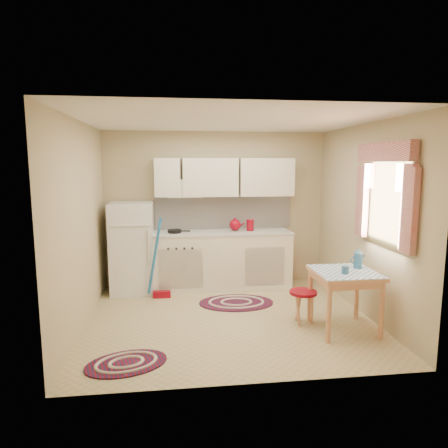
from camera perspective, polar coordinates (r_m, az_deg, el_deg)
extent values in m
plane|color=tan|center=(5.34, 0.69, -13.20)|extent=(3.60, 3.60, 0.00)
cube|color=silver|center=(4.99, 0.74, 14.56)|extent=(3.60, 3.20, 0.04)
cube|color=tan|center=(6.59, -1.17, 2.20)|extent=(3.60, 0.04, 2.50)
cube|color=tan|center=(3.46, 4.32, -3.63)|extent=(3.60, 0.04, 2.50)
cube|color=tan|center=(5.09, -19.79, -0.18)|extent=(0.04, 3.20, 2.50)
cube|color=tan|center=(5.55, 19.46, 0.52)|extent=(0.04, 3.20, 2.50)
cube|color=silver|center=(6.59, -0.08, 1.73)|extent=(2.25, 0.03, 0.55)
cube|color=#EDE6CE|center=(6.40, 0.08, 6.69)|extent=(2.25, 0.33, 0.60)
cube|color=white|center=(5.02, 22.22, 3.03)|extent=(0.04, 0.85, 0.95)
cube|color=white|center=(6.33, -12.95, -3.32)|extent=(0.65, 0.60, 1.40)
cube|color=#EDE6CE|center=(6.44, -0.63, -5.27)|extent=(2.25, 0.60, 0.88)
cube|color=beige|center=(6.34, -0.63, -1.23)|extent=(2.27, 0.62, 0.04)
cylinder|color=black|center=(6.25, -7.11, -1.03)|extent=(0.24, 0.24, 0.05)
cylinder|color=maroon|center=(6.40, 3.76, -0.26)|extent=(0.15, 0.15, 0.16)
cube|color=#E49F72|center=(5.06, 16.75, -10.49)|extent=(0.72, 0.72, 0.72)
cylinder|color=maroon|center=(5.18, 11.19, -11.59)|extent=(0.40, 0.40, 0.42)
cylinder|color=#2C5F86|center=(4.83, 16.93, -6.30)|extent=(0.10, 0.10, 0.10)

